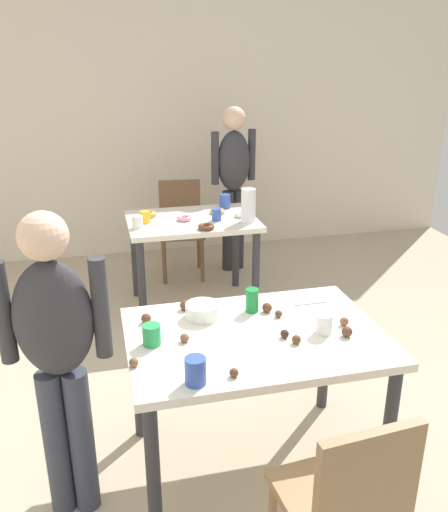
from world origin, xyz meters
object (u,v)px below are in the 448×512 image
(mixing_bowl, at_px, (203,311))
(pitcher_far, at_px, (248,205))
(chair_near_table, at_px, (347,500))
(person_adult_far, at_px, (234,175))
(soda_can, at_px, (252,300))
(chair_far_table, at_px, (181,223))
(dining_table_far, at_px, (192,233))
(dining_table_near, at_px, (255,352))
(person_girl_near, at_px, (57,347))

(mixing_bowl, xyz_separation_m, pitcher_far, (0.66, 1.47, 0.09))
(chair_near_table, distance_m, person_adult_far, 3.43)
(mixing_bowl, relative_size, soda_can, 1.39)
(chair_far_table, bearing_deg, mixing_bowl, -96.64)
(dining_table_far, height_order, soda_can, soda_can)
(dining_table_far, height_order, chair_near_table, chair_near_table)
(dining_table_far, relative_size, pitcher_far, 3.87)
(dining_table_near, relative_size, soda_can, 9.75)
(dining_table_near, bearing_deg, soda_can, 77.46)
(person_girl_near, bearing_deg, mixing_bowl, 23.89)
(soda_can, bearing_deg, pitcher_far, 74.64)
(person_girl_near, height_order, soda_can, person_girl_near)
(dining_table_far, distance_m, chair_far_table, 0.73)
(soda_can, height_order, pitcher_far, pitcher_far)
(mixing_bowl, bearing_deg, chair_far_table, 83.36)
(pitcher_far, bearing_deg, person_girl_near, -126.89)
(chair_near_table, height_order, chair_far_table, same)
(chair_near_table, relative_size, pitcher_far, 3.37)
(chair_near_table, distance_m, soda_can, 1.06)
(person_adult_far, relative_size, pitcher_far, 5.91)
(dining_table_near, distance_m, dining_table_far, 1.87)
(chair_far_table, relative_size, soda_can, 7.13)
(person_girl_near, xyz_separation_m, mixing_bowl, (0.67, 0.30, -0.06))
(person_girl_near, relative_size, soda_can, 11.68)
(mixing_bowl, bearing_deg, dining_table_far, 81.37)
(chair_far_table, height_order, pitcher_far, pitcher_far)
(dining_table_far, distance_m, pitcher_far, 0.51)
(person_girl_near, distance_m, person_adult_far, 3.03)
(person_adult_far, bearing_deg, person_girl_near, -118.51)
(chair_far_table, relative_size, person_girl_near, 0.61)
(chair_near_table, relative_size, soda_can, 7.13)
(dining_table_near, height_order, person_girl_near, person_girl_near)
(chair_near_table, bearing_deg, soda_can, 93.23)
(person_adult_far, relative_size, soda_can, 12.52)
(dining_table_near, height_order, chair_far_table, chair_far_table)
(soda_can, bearing_deg, dining_table_far, 90.15)
(person_girl_near, distance_m, mixing_bowl, 0.73)
(mixing_bowl, distance_m, soda_can, 0.26)
(person_girl_near, bearing_deg, chair_near_table, -35.88)
(dining_table_near, xyz_separation_m, soda_can, (0.05, 0.22, 0.16))
(pitcher_far, bearing_deg, person_adult_far, 82.55)
(chair_far_table, xyz_separation_m, soda_can, (-0.02, -2.36, 0.31))
(chair_far_table, xyz_separation_m, person_girl_near, (-0.95, -2.67, 0.35))
(person_adult_far, bearing_deg, mixing_bowl, -108.15)
(chair_far_table, bearing_deg, chair_near_table, -89.38)
(chair_near_table, bearing_deg, dining_table_far, 91.33)
(chair_near_table, relative_size, person_girl_near, 0.61)
(dining_table_near, distance_m, soda_can, 0.28)
(person_adult_far, bearing_deg, pitcher_far, -97.45)
(dining_table_far, bearing_deg, person_adult_far, 53.60)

